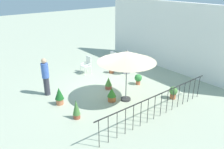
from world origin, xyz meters
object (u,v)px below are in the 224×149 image
patio_chair_1 (115,58)px  potted_plant_3 (76,109)px  potted_plant_0 (138,79)px  standing_person (46,76)px  patio_chair_0 (87,64)px  potted_plant_6 (173,92)px  patio_umbrella_0 (127,57)px  cafe_table_0 (126,65)px  potted_plant_5 (59,95)px  potted_plant_2 (112,94)px  potted_plant_4 (111,68)px  potted_plant_1 (109,83)px

patio_chair_1 → potted_plant_3: bearing=-53.4°
potted_plant_0 → standing_person: (-1.80, -4.09, 0.60)m
patio_chair_0 → potted_plant_6: 5.16m
patio_umbrella_0 → standing_person: size_ratio=1.40×
cafe_table_0 → patio_chair_1: bearing=173.4°
standing_person → cafe_table_0: bearing=86.7°
potted_plant_5 → standing_person: standing_person is taller
patio_chair_1 → potted_plant_2: patio_chair_1 is taller
patio_umbrella_0 → potted_plant_4: patio_umbrella_0 is taller
patio_umbrella_0 → potted_plant_4: (-2.92, 1.50, -1.71)m
patio_chair_0 → potted_plant_6: size_ratio=1.72×
patio_umbrella_0 → patio_chair_1: patio_umbrella_0 is taller
potted_plant_0 → potted_plant_5: size_ratio=0.71×
potted_plant_1 → potted_plant_5: (-0.09, -2.56, 0.12)m
potted_plant_5 → patio_umbrella_0: bearing=59.2°
potted_plant_0 → potted_plant_5: bearing=-98.7°
potted_plant_5 → standing_person: size_ratio=0.44×
cafe_table_0 → standing_person: 4.68m
potted_plant_1 → patio_umbrella_0: bearing=-4.3°
patio_umbrella_0 → potted_plant_1: bearing=175.7°
patio_chair_0 → patio_umbrella_0: bearing=-6.3°
potted_plant_0 → potted_plant_6: potted_plant_6 is taller
potted_plant_1 → standing_person: (-1.27, -2.60, 0.62)m
potted_plant_0 → potted_plant_4: size_ratio=1.00×
cafe_table_0 → potted_plant_6: bearing=-6.6°
patio_chair_1 → potted_plant_5: size_ratio=1.27×
potted_plant_5 → potted_plant_6: size_ratio=1.36×
patio_umbrella_0 → standing_person: patio_umbrella_0 is taller
potted_plant_1 → potted_plant_3: 2.87m
potted_plant_3 → cafe_table_0: bearing=116.6°
potted_plant_2 → potted_plant_4: 3.32m
cafe_table_0 → patio_chair_0: bearing=-128.6°
patio_chair_0 → potted_plant_0: patio_chair_0 is taller
potted_plant_4 → potted_plant_6: bearing=3.3°
potted_plant_1 → potted_plant_4: potted_plant_1 is taller
potted_plant_3 → potted_plant_4: size_ratio=1.44×
potted_plant_0 → potted_plant_1: potted_plant_1 is taller
potted_plant_3 → potted_plant_4: potted_plant_3 is taller
potted_plant_1 → potted_plant_2: bearing=-31.3°
potted_plant_6 → standing_person: (-3.86, -4.24, 0.59)m
cafe_table_0 → potted_plant_2: (2.07, -2.71, -0.19)m
potted_plant_1 → standing_person: size_ratio=0.33×
potted_plant_1 → potted_plant_2: size_ratio=0.95×
potted_plant_2 → potted_plant_3: bearing=-83.1°
potted_plant_4 → patio_chair_1: bearing=130.6°
cafe_table_0 → potted_plant_1: bearing=-64.1°
potted_plant_4 → potted_plant_3: bearing=-54.3°
potted_plant_6 → standing_person: 5.76m
potted_plant_3 → potted_plant_1: bearing=117.1°
patio_chair_0 → potted_plant_0: (2.93, 1.18, -0.24)m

